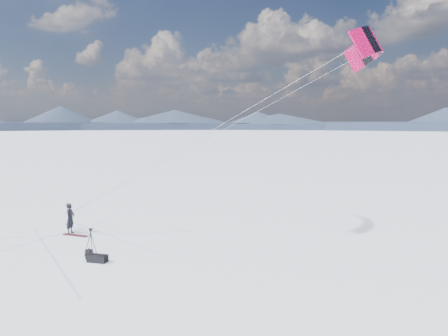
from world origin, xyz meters
The scene contains 9 objects.
ground centered at (0.00, 0.00, 0.00)m, with size 1800.00×1800.00×0.00m, color white.
horizon_hills centered at (0.00, 0.00, 3.46)m, with size 704.00×704.00×8.57m.
snow_tracks centered at (-1.98, 0.09, 0.00)m, with size 13.93×9.84×0.01m.
snowkiter centered at (-2.02, 2.39, 0.00)m, with size 0.64×0.42×1.77m, color black.
snowboard centered at (-1.41, 2.14, 0.02)m, with size 1.61×0.30×0.04m, color maroon.
tripod centered at (2.02, -0.25, 0.86)m, with size 0.57×0.63×1.34m.
gear_bag_a centered at (2.99, -0.89, 0.18)m, with size 0.97×0.60×0.40m.
gear_bag_b centered at (2.14, -0.52, 0.15)m, with size 0.81×0.81×0.35m.
power_kite centered at (13.44, 5.97, 9.87)m, with size 16.69×6.28×9.57m.
Camera 1 is at (16.87, -15.79, 6.45)m, focal length 35.00 mm.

